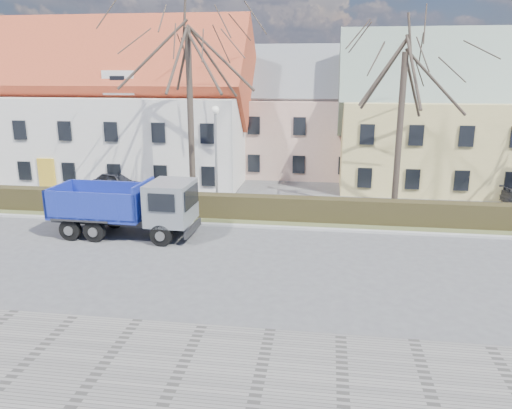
% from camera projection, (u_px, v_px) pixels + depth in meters
% --- Properties ---
extents(ground, '(120.00, 120.00, 0.00)m').
position_uv_depth(ground, '(187.00, 256.00, 22.34)').
color(ground, '#4D4D50').
extents(sidewalk_near, '(80.00, 5.00, 0.08)m').
position_uv_depth(sidewalk_near, '(106.00, 363.00, 14.21)').
color(sidewalk_near, slate).
rests_on(sidewalk_near, ground).
extents(curb_far, '(80.00, 0.30, 0.12)m').
position_uv_depth(curb_far, '(211.00, 224.00, 26.71)').
color(curb_far, '#A0A0A0').
rests_on(curb_far, ground).
extents(grass_strip, '(80.00, 3.00, 0.10)m').
position_uv_depth(grass_strip, '(217.00, 216.00, 28.24)').
color(grass_strip, '#4B522E').
rests_on(grass_strip, ground).
extents(hedge, '(60.00, 0.90, 1.30)m').
position_uv_depth(hedge, '(216.00, 207.00, 27.90)').
color(hedge, '#2B2615').
rests_on(hedge, ground).
extents(building_white, '(26.80, 10.80, 9.50)m').
position_uv_depth(building_white, '(77.00, 114.00, 38.14)').
color(building_white, silver).
rests_on(building_white, ground).
extents(building_pink, '(10.80, 8.80, 8.00)m').
position_uv_depth(building_pink, '(302.00, 122.00, 39.83)').
color(building_pink, tan).
rests_on(building_pink, ground).
extents(building_yellow, '(18.80, 10.80, 8.50)m').
position_uv_depth(building_yellow, '(470.00, 125.00, 35.25)').
color(building_yellow, '#CFBC72').
rests_on(building_yellow, ground).
extents(tree_1, '(9.20, 9.20, 12.65)m').
position_uv_depth(tree_1, '(190.00, 100.00, 29.05)').
color(tree_1, '#342B24').
rests_on(tree_1, ground).
extents(tree_2, '(8.00, 8.00, 11.00)m').
position_uv_depth(tree_2, '(401.00, 118.00, 27.63)').
color(tree_2, '#342B24').
rests_on(tree_2, ground).
extents(dump_truck, '(7.50, 2.99, 2.97)m').
position_uv_depth(dump_truck, '(120.00, 207.00, 24.78)').
color(dump_truck, navy).
rests_on(dump_truck, ground).
extents(streetlight, '(0.49, 0.49, 6.22)m').
position_uv_depth(streetlight, '(216.00, 160.00, 28.22)').
color(streetlight, '#9FA0A1').
rests_on(streetlight, ground).
extents(cart_frame, '(0.76, 0.44, 0.69)m').
position_uv_depth(cart_frame, '(110.00, 220.00, 26.60)').
color(cart_frame, silver).
rests_on(cart_frame, ground).
extents(parked_car_a, '(4.43, 3.00, 1.40)m').
position_uv_depth(parked_car_a, '(118.00, 182.00, 33.79)').
color(parked_car_a, '#22242B').
rests_on(parked_car_a, ground).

